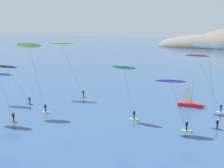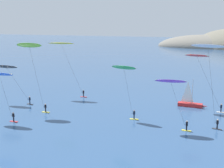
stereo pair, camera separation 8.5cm
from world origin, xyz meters
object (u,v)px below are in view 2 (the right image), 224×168
Objects in this scene: sailboat_near at (192,104)px; kitesurfer_black at (8,69)px; kitesurfer_white at (209,54)px; kitesurfer_yellow at (63,47)px; kitesurfer_green at (125,72)px; kitesurfer_red at (199,60)px; kitesurfer_blue at (0,77)px; kitesurfer_lime at (30,50)px; kitesurfer_purple at (172,85)px.

kitesurfer_black is at bearing -165.81° from sailboat_near.
kitesurfer_white is 1.09× the size of kitesurfer_yellow.
kitesurfer_red is (11.96, 9.25, 1.50)m from kitesurfer_green.
kitesurfer_black is at bearing -133.73° from kitesurfer_yellow.
kitesurfer_black is at bearing 176.62° from kitesurfer_green.
kitesurfer_blue is at bearing -151.22° from kitesurfer_red.
kitesurfer_black is 0.68× the size of kitesurfer_yellow.
kitesurfer_yellow is 0.94× the size of kitesurfer_lime.
kitesurfer_lime is at bearing -172.86° from kitesurfer_green.
sailboat_near is at bearing 79.06° from kitesurfer_purple.
kitesurfer_yellow is at bearing 83.02° from kitesurfer_blue.
kitesurfer_green is at bearing -3.38° from kitesurfer_black.
kitesurfer_green is at bearing 22.41° from kitesurfer_blue.
kitesurfer_purple is (-5.12, -2.95, -4.67)m from kitesurfer_white.
kitesurfer_red reaches higher than kitesurfer_purple.
sailboat_near is 17.31m from kitesurfer_green.
kitesurfer_lime is (-30.91, -2.00, -0.24)m from kitesurfer_white.
kitesurfer_lime is at bearing -158.71° from kitesurfer_red.
kitesurfer_yellow reaches higher than sailboat_near.
kitesurfer_lime is (-17.34, -2.17, 3.48)m from kitesurfer_green.
kitesurfer_black is 0.64× the size of kitesurfer_lime.
kitesurfer_blue reaches higher than kitesurfer_purple.
kitesurfer_black is 39.50m from kitesurfer_white.
kitesurfer_purple reaches higher than kitesurfer_black.
kitesurfer_lime is at bearing -176.29° from kitesurfer_white.
kitesurfer_blue is (-19.56, -8.07, -0.61)m from kitesurfer_green.
kitesurfer_black is at bearing 177.54° from kitesurfer_white.
kitesurfer_lime is at bearing -155.50° from sailboat_near.
kitesurfer_yellow is at bearing 178.20° from kitesurfer_red.
kitesurfer_white is (2.43, -10.97, 11.38)m from sailboat_near.
kitesurfer_white is 30.97m from kitesurfer_lime.
kitesurfer_yellow is 29.26m from kitesurfer_purple.
sailboat_near is 16.00m from kitesurfer_white.
kitesurfer_blue is at bearing -169.99° from kitesurfer_purple.
kitesurfer_black is 11.34m from kitesurfer_blue.
kitesurfer_lime is (-0.01, -12.34, 0.49)m from kitesurfer_yellow.
kitesurfer_green is 25.67m from kitesurfer_black.
sailboat_near is 0.71× the size of kitesurfer_purple.
kitesurfer_yellow reaches higher than kitesurfer_purple.
kitesurfer_green is 0.88× the size of kitesurfer_red.
kitesurfer_white is at bearing -80.34° from kitesurfer_red.
kitesurfer_lime is at bearing 177.89° from kitesurfer_purple.
kitesurfer_red is at bearing 99.66° from kitesurfer_white.
sailboat_near is at bearing 14.19° from kitesurfer_black.
kitesurfer_blue is 18.72m from kitesurfer_yellow.
kitesurfer_green is 9.05m from kitesurfer_purple.
kitesurfer_red is 0.83× the size of kitesurfer_lime.
kitesurfer_lime is (-29.31, -11.42, 1.98)m from kitesurfer_red.
kitesurfer_red reaches higher than sailboat_near.
kitesurfer_lime is at bearing -90.06° from kitesurfer_yellow.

